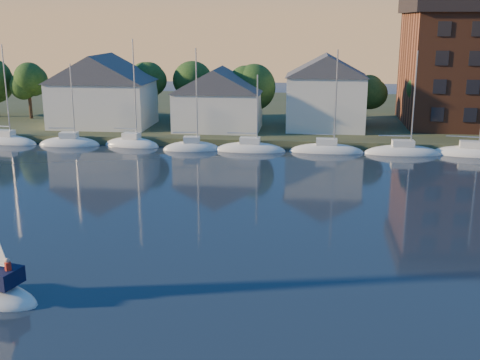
# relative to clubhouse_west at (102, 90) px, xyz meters

# --- Properties ---
(shoreline_land) EXTENTS (160.00, 50.00, 2.00)m
(shoreline_land) POSITION_rel_clubhouse_west_xyz_m (22.00, 17.00, -5.93)
(shoreline_land) COLOR #384126
(shoreline_land) RESTS_ON ground
(wooden_dock) EXTENTS (120.00, 3.00, 1.00)m
(wooden_dock) POSITION_rel_clubhouse_west_xyz_m (22.00, -6.00, -5.93)
(wooden_dock) COLOR brown
(wooden_dock) RESTS_ON ground
(clubhouse_west) EXTENTS (13.65, 9.45, 9.64)m
(clubhouse_west) POSITION_rel_clubhouse_west_xyz_m (0.00, 0.00, 0.00)
(clubhouse_west) COLOR silver
(clubhouse_west) RESTS_ON shoreline_land
(clubhouse_centre) EXTENTS (11.55, 8.40, 8.08)m
(clubhouse_centre) POSITION_rel_clubhouse_west_xyz_m (16.00, -1.00, -0.80)
(clubhouse_centre) COLOR silver
(clubhouse_centre) RESTS_ON shoreline_land
(clubhouse_east) EXTENTS (10.50, 8.40, 9.80)m
(clubhouse_east) POSITION_rel_clubhouse_west_xyz_m (30.00, 1.00, 0.07)
(clubhouse_east) COLOR silver
(clubhouse_east) RESTS_ON shoreline_land
(tree_line) EXTENTS (93.40, 5.40, 8.90)m
(tree_line) POSITION_rel_clubhouse_west_xyz_m (24.00, 5.00, 1.24)
(tree_line) COLOR #372819
(tree_line) RESTS_ON shoreline_land
(moored_fleet) EXTENTS (71.50, 2.40, 12.05)m
(moored_fleet) POSITION_rel_clubhouse_west_xyz_m (14.00, -9.00, -5.83)
(moored_fleet) COLOR silver
(moored_fleet) RESTS_ON ground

